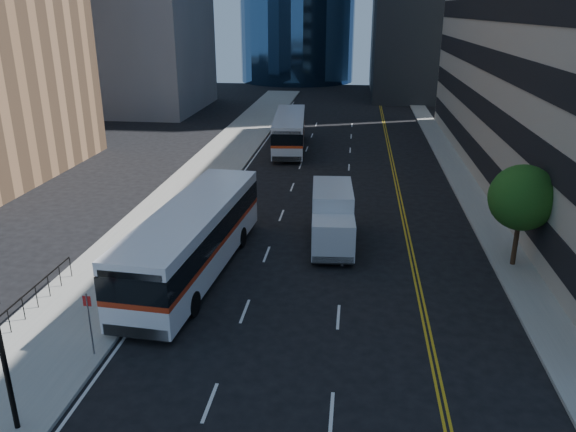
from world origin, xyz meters
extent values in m
plane|color=black|center=(0.00, 0.00, 0.00)|extent=(160.00, 160.00, 0.00)
cube|color=gray|center=(-10.50, 25.00, 0.07)|extent=(5.00, 90.00, 0.15)
cube|color=gray|center=(9.00, 25.00, 0.07)|extent=(2.00, 90.00, 0.15)
cylinder|color=#332114|center=(9.00, 8.00, 1.25)|extent=(0.24, 0.24, 2.20)
sphere|color=#154714|center=(9.00, 8.00, 3.65)|extent=(3.20, 3.20, 3.20)
cylinder|color=black|center=(-9.00, -6.00, 2.25)|extent=(0.16, 0.16, 4.20)
cube|color=white|center=(-6.60, 5.44, 0.99)|extent=(3.85, 13.39, 1.21)
cube|color=red|center=(-6.60, 5.44, 1.71)|extent=(3.87, 13.41, 0.24)
cube|color=black|center=(-6.60, 5.44, 2.31)|extent=(3.87, 13.41, 0.99)
cube|color=white|center=(-6.60, 5.44, 3.14)|extent=(3.85, 13.39, 0.55)
cylinder|color=black|center=(-8.21, 1.58, 0.55)|extent=(0.41, 1.12, 1.10)
cylinder|color=black|center=(-5.59, 1.39, 0.55)|extent=(0.41, 1.12, 1.10)
cylinder|color=black|center=(-7.64, 9.05, 0.55)|extent=(0.41, 1.12, 1.10)
cylinder|color=black|center=(-5.03, 8.85, 0.55)|extent=(0.41, 1.12, 1.10)
cube|color=silver|center=(-5.11, 31.92, 0.91)|extent=(3.58, 12.27, 1.11)
cube|color=#E93E15|center=(-5.11, 31.92, 1.56)|extent=(3.60, 12.29, 0.22)
cube|color=black|center=(-5.11, 31.92, 2.12)|extent=(3.60, 12.29, 0.91)
cube|color=silver|center=(-5.11, 31.92, 2.87)|extent=(3.58, 12.27, 0.50)
cylinder|color=black|center=(-6.01, 28.21, 0.50)|extent=(0.38, 1.03, 1.01)
cylinder|color=black|center=(-3.63, 28.40, 0.50)|extent=(0.38, 1.03, 1.01)
cylinder|color=black|center=(-6.56, 35.04, 0.50)|extent=(0.38, 1.03, 1.01)
cylinder|color=black|center=(-4.18, 35.23, 0.50)|extent=(0.38, 1.03, 1.01)
cube|color=silver|center=(-0.01, 7.54, 1.30)|extent=(2.28, 2.12, 1.89)
cube|color=black|center=(0.05, 6.69, 1.66)|extent=(1.96, 0.19, 0.99)
cube|color=silver|center=(-0.21, 10.68, 1.84)|extent=(2.44, 4.45, 2.34)
cube|color=black|center=(-0.15, 9.69, 0.49)|extent=(1.95, 6.03, 0.22)
cylinder|color=black|center=(-0.95, 7.30, 0.43)|extent=(0.31, 0.88, 0.86)
cylinder|color=black|center=(0.96, 7.42, 0.43)|extent=(0.31, 0.88, 0.86)
cylinder|color=black|center=(-1.25, 11.79, 0.43)|extent=(0.31, 0.88, 0.86)
cylinder|color=black|center=(0.67, 11.91, 0.43)|extent=(0.31, 0.88, 0.86)
camera|label=1|loc=(0.87, -18.75, 12.14)|focal=35.00mm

